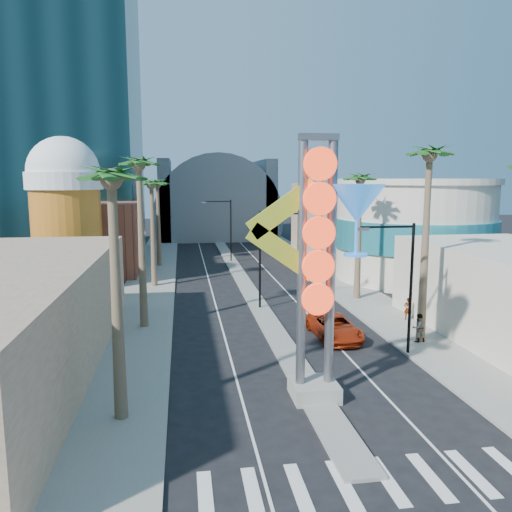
{
  "coord_description": "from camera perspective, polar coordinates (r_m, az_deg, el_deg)",
  "views": [
    {
      "loc": [
        -6.17,
        -19.3,
        10.49
      ],
      "look_at": [
        -0.59,
        18.19,
        4.69
      ],
      "focal_mm": 35.0,
      "sensor_mm": 36.0,
      "label": 1
    }
  ],
  "objects": [
    {
      "name": "canopy",
      "position": [
        91.71,
        -4.61,
        4.8
      ],
      "size": [
        22.0,
        16.0,
        22.0
      ],
      "color": "slate",
      "rests_on": "ground"
    },
    {
      "name": "filler_east",
      "position": [
        71.07,
        9.76,
        4.14
      ],
      "size": [
        10.0,
        20.0,
        10.0
      ],
      "primitive_type": "cube",
      "color": "#91775D",
      "rests_on": "ground"
    },
    {
      "name": "neon_sign",
      "position": [
        23.55,
        8.88,
        0.82
      ],
      "size": [
        6.53,
        2.6,
        12.55
      ],
      "color": "gray",
      "rests_on": "ground"
    },
    {
      "name": "palm_6",
      "position": [
        44.0,
        11.81,
        7.78
      ],
      "size": [
        2.4,
        2.4,
        11.7
      ],
      "color": "brown",
      "rests_on": "ground"
    },
    {
      "name": "turquoise_building",
      "position": [
        55.15,
        17.59,
        2.83
      ],
      "size": [
        16.6,
        16.6,
        10.6
      ],
      "color": "beige",
      "rests_on": "ground"
    },
    {
      "name": "streetlight_0",
      "position": [
        40.26,
        1.22,
        0.68
      ],
      "size": [
        3.79,
        0.25,
        8.0
      ],
      "color": "black",
      "rests_on": "ground"
    },
    {
      "name": "red_pickup",
      "position": [
        33.98,
        8.94,
        -8.01
      ],
      "size": [
        2.81,
        5.73,
        1.56
      ],
      "primitive_type": "imported",
      "rotation": [
        0.0,
        0.0,
        0.04
      ],
      "color": "#B42D0D",
      "rests_on": "ground"
    },
    {
      "name": "pedestrian_a",
      "position": [
        39.07,
        16.96,
        -5.78
      ],
      "size": [
        0.65,
        0.47,
        1.66
      ],
      "primitive_type": "imported",
      "rotation": [
        0.0,
        0.0,
        3.01
      ],
      "color": "gray",
      "rests_on": "sidewalk_east"
    },
    {
      "name": "palm_1",
      "position": [
        35.41,
        -13.21,
        9.01
      ],
      "size": [
        2.4,
        2.4,
        12.7
      ],
      "color": "brown",
      "rests_on": "ground"
    },
    {
      "name": "palm_7",
      "position": [
        55.42,
        7.51,
        8.97
      ],
      "size": [
        2.4,
        2.4,
        12.7
      ],
      "color": "brown",
      "rests_on": "ground"
    },
    {
      "name": "palm_0",
      "position": [
        21.49,
        -16.14,
        6.87
      ],
      "size": [
        2.4,
        2.4,
        11.7
      ],
      "color": "brown",
      "rests_on": "ground"
    },
    {
      "name": "palm_5",
      "position": [
        33.0,
        19.18,
        9.57
      ],
      "size": [
        2.4,
        2.4,
        13.2
      ],
      "color": "brown",
      "rests_on": "ground"
    },
    {
      "name": "sidewalk_east",
      "position": [
        57.47,
        7.51,
        -1.82
      ],
      "size": [
        5.0,
        100.0,
        0.15
      ],
      "primitive_type": "cube",
      "color": "gray",
      "rests_on": "ground"
    },
    {
      "name": "palm_3",
      "position": [
        61.37,
        -11.21,
        7.59
      ],
      "size": [
        2.4,
        2.4,
        11.2
      ],
      "color": "brown",
      "rests_on": "ground"
    },
    {
      "name": "streetlight_2",
      "position": [
        30.72,
        16.54,
        -2.28
      ],
      "size": [
        3.45,
        0.25,
        8.0
      ],
      "color": "black",
      "rests_on": "ground"
    },
    {
      "name": "brick_filler_west",
      "position": [
        58.49,
        -18.1,
        1.89
      ],
      "size": [
        10.0,
        10.0,
        8.0
      ],
      "primitive_type": "cube",
      "color": "brown",
      "rests_on": "ground"
    },
    {
      "name": "ground",
      "position": [
        22.81,
        8.69,
        -18.78
      ],
      "size": [
        240.0,
        240.0,
        0.0
      ],
      "primitive_type": "plane",
      "color": "black",
      "rests_on": "ground"
    },
    {
      "name": "pedestrian_b",
      "position": [
        34.04,
        18.08,
        -7.8
      ],
      "size": [
        1.0,
        0.83,
        1.85
      ],
      "primitive_type": "imported",
      "rotation": [
        0.0,
        0.0,
        3.3
      ],
      "color": "gray",
      "rests_on": "sidewalk_east"
    },
    {
      "name": "streetlight_1",
      "position": [
        63.79,
        -3.38,
        3.63
      ],
      "size": [
        3.79,
        0.25,
        8.0
      ],
      "color": "black",
      "rests_on": "ground"
    },
    {
      "name": "median",
      "position": [
        58.56,
        -2.28,
        -1.56
      ],
      "size": [
        1.6,
        84.0,
        0.15
      ],
      "primitive_type": "cube",
      "color": "gray",
      "rests_on": "ground"
    },
    {
      "name": "palm_2",
      "position": [
        49.39,
        -11.85,
        7.34
      ],
      "size": [
        2.4,
        2.4,
        11.2
      ],
      "color": "brown",
      "rests_on": "ground"
    },
    {
      "name": "sidewalk_west",
      "position": [
        55.39,
        -11.77,
        -2.33
      ],
      "size": [
        5.0,
        100.0,
        0.15
      ],
      "primitive_type": "cube",
      "color": "gray",
      "rests_on": "ground"
    },
    {
      "name": "beer_mug",
      "position": [
        50.54,
        -20.91,
        5.12
      ],
      "size": [
        7.0,
        7.0,
        14.5
      ],
      "color": "#BE7819",
      "rests_on": "ground"
    },
    {
      "name": "hotel_tower",
      "position": [
        74.46,
        -21.85,
        19.33
      ],
      "size": [
        20.0,
        20.0,
        50.0
      ],
      "primitive_type": "cube",
      "color": "black",
      "rests_on": "ground"
    }
  ]
}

